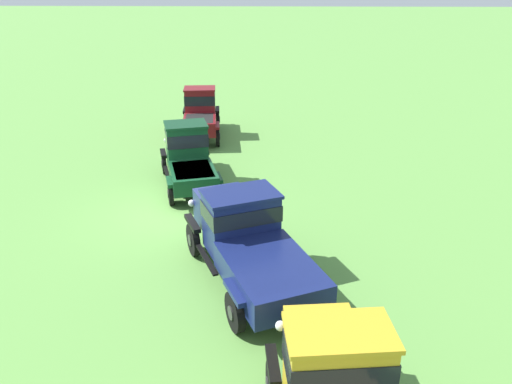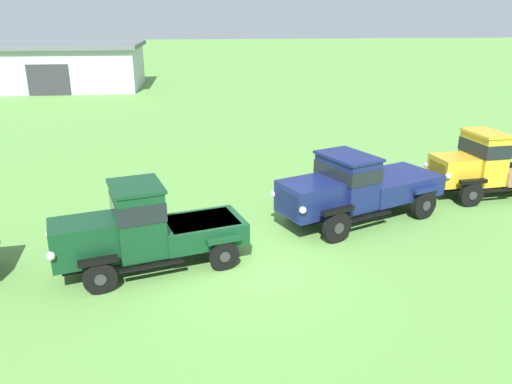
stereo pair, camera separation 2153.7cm
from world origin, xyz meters
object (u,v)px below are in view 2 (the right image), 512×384
Objects in this scene: vintage_truck_midrow_center at (357,186)px; vintage_truck_far_side at (480,164)px; farm_shed at (26,66)px; vintage_truck_second_in_line at (144,228)px.

vintage_truck_far_side is (4.92, 1.66, 0.06)m from vintage_truck_midrow_center.
farm_shed is 3.36× the size of vintage_truck_midrow_center.
vintage_truck_midrow_center is (19.27, -31.21, -0.82)m from farm_shed.
vintage_truck_far_side is at bearing -50.71° from farm_shed.
farm_shed is 38.20m from vintage_truck_far_side.
vintage_truck_second_in_line is at bearing -159.47° from vintage_truck_far_side.
vintage_truck_far_side is at bearing 20.53° from vintage_truck_second_in_line.
vintage_truck_second_in_line is 6.69m from vintage_truck_midrow_center.
farm_shed is 36.17m from vintage_truck_second_in_line.
vintage_truck_midrow_center is (6.20, 2.51, -0.01)m from vintage_truck_second_in_line.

